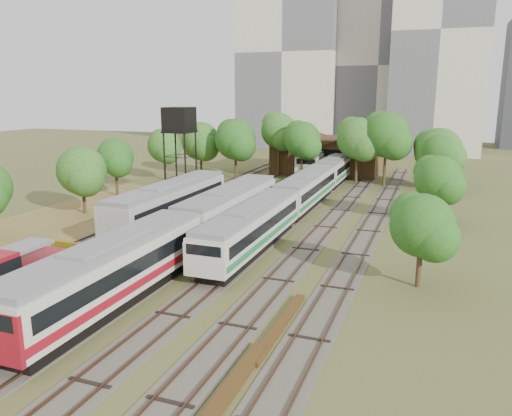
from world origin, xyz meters
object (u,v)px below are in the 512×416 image
at_px(railcar_green_set, 307,189).
at_px(shunter_locomotive, 13,276).
at_px(railcar_red_set, 183,234).
at_px(water_tower, 179,122).

bearing_deg(railcar_green_set, shunter_locomotive, -107.54).
height_order(railcar_green_set, shunter_locomotive, railcar_green_set).
height_order(railcar_red_set, shunter_locomotive, railcar_red_set).
bearing_deg(shunter_locomotive, railcar_red_set, 59.75).
bearing_deg(water_tower, shunter_locomotive, -81.06).
height_order(shunter_locomotive, water_tower, water_tower).
bearing_deg(water_tower, railcar_green_set, 7.90).
bearing_deg(railcar_red_set, water_tower, 118.88).
distance_m(railcar_red_set, water_tower, 23.15).
relative_size(railcar_green_set, shunter_locomotive, 6.43).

